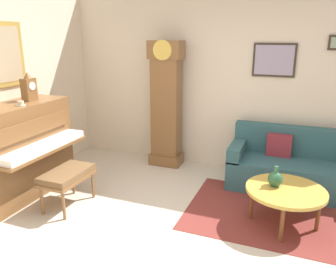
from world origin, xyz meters
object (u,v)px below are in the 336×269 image
(green_jug, at_px, (275,179))
(piano, at_px, (20,150))
(grandfather_clock, at_px, (166,108))
(coffee_table, at_px, (286,191))
(piano_bench, at_px, (67,176))
(mantel_clock, at_px, (29,88))
(teacup, at_px, (21,104))
(couch, at_px, (299,168))

(green_jug, bearing_deg, piano, -171.15)
(grandfather_clock, distance_m, coffee_table, 2.39)
(piano_bench, xyz_separation_m, mantel_clock, (-0.77, 0.34, 1.01))
(piano, height_order, green_jug, piano)
(coffee_table, bearing_deg, grandfather_clock, 146.98)
(coffee_table, bearing_deg, mantel_clock, -176.68)
(piano, height_order, mantel_clock, mantel_clock)
(piano, xyz_separation_m, green_jug, (3.22, 0.50, -0.09))
(piano_bench, relative_size, green_jug, 2.92)
(piano_bench, distance_m, teacup, 1.08)
(couch, distance_m, green_jug, 1.10)
(mantel_clock, bearing_deg, grandfather_clock, 46.42)
(teacup, distance_m, green_jug, 3.21)
(grandfather_clock, xyz_separation_m, green_jug, (1.83, -1.24, -0.43))
(grandfather_clock, height_order, mantel_clock, grandfather_clock)
(green_jug, bearing_deg, mantel_clock, -176.01)
(couch, height_order, coffee_table, couch)
(mantel_clock, distance_m, green_jug, 3.34)
(piano_bench, bearing_deg, coffee_table, 11.68)
(couch, relative_size, coffee_table, 2.16)
(piano_bench, bearing_deg, mantel_clock, 156.53)
(grandfather_clock, distance_m, couch, 2.19)
(couch, bearing_deg, grandfather_clock, 174.83)
(couch, distance_m, mantel_clock, 3.86)
(mantel_clock, distance_m, teacup, 0.36)
(coffee_table, xyz_separation_m, green_jug, (-0.12, 0.03, 0.12))
(coffee_table, height_order, teacup, teacup)
(mantel_clock, bearing_deg, teacup, -66.19)
(coffee_table, distance_m, green_jug, 0.17)
(coffee_table, height_order, mantel_clock, mantel_clock)
(coffee_table, distance_m, mantel_clock, 3.49)
(piano, distance_m, mantel_clock, 0.84)
(piano, height_order, couch, piano)
(grandfather_clock, relative_size, mantel_clock, 5.34)
(grandfather_clock, height_order, green_jug, grandfather_clock)
(coffee_table, relative_size, mantel_clock, 2.32)
(grandfather_clock, relative_size, couch, 1.07)
(couch, distance_m, teacup, 3.81)
(piano, distance_m, coffee_table, 3.38)
(piano, bearing_deg, couch, 24.03)
(coffee_table, bearing_deg, piano, -171.99)
(piano_bench, xyz_separation_m, grandfather_clock, (0.62, 1.80, 0.56))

